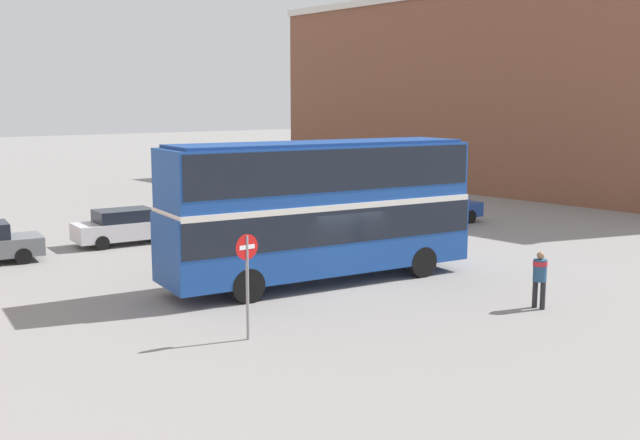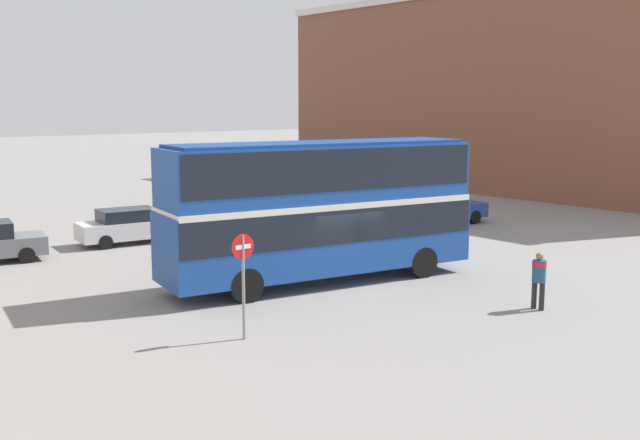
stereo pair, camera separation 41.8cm
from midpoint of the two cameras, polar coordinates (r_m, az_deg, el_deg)
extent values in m
plane|color=gray|center=(25.15, 1.74, -4.99)|extent=(240.00, 240.00, 0.00)
cube|color=brown|center=(54.73, 14.38, 9.20)|extent=(8.92, 36.35, 13.16)
cube|color=#194293|center=(25.23, 0.48, -1.28)|extent=(11.15, 4.42, 2.23)
cube|color=#194293|center=(24.94, 0.48, 3.49)|extent=(10.97, 4.32, 1.98)
cube|color=black|center=(25.15, 0.48, -0.14)|extent=(11.05, 4.43, 1.10)
cube|color=black|center=(24.92, 0.48, 4.03)|extent=(10.82, 4.32, 1.34)
cube|color=silver|center=(25.05, 0.48, 1.31)|extent=(11.05, 4.42, 0.20)
cube|color=navy|center=(24.87, 0.48, 5.87)|extent=(10.46, 4.05, 0.10)
cylinder|color=black|center=(28.22, 5.41, -2.36)|extent=(1.12, 0.48, 1.08)
cylinder|color=black|center=(26.42, 8.28, -3.20)|extent=(1.12, 0.48, 1.08)
cylinder|color=black|center=(25.04, -7.34, -3.85)|extent=(1.12, 0.48, 1.08)
cylinder|color=black|center=(22.98, -5.14, -4.97)|extent=(1.12, 0.48, 1.08)
cylinder|color=#232328|center=(23.08, 17.05, -5.60)|extent=(0.16, 0.16, 0.83)
cylinder|color=#232328|center=(23.21, 16.50, -5.49)|extent=(0.16, 0.16, 0.83)
cylinder|color=navy|center=(22.98, 16.86, -3.75)|extent=(0.41, 0.41, 0.66)
cylinder|color=#B2232D|center=(22.93, 16.88, -3.24)|extent=(0.43, 0.43, 0.14)
sphere|color=#936B4C|center=(22.88, 16.91, -2.66)|extent=(0.22, 0.22, 0.22)
cylinder|color=black|center=(32.15, -21.50, -1.98)|extent=(0.65, 0.33, 0.62)
cylinder|color=black|center=(30.53, -21.10, -2.51)|extent=(0.65, 0.33, 0.62)
cube|color=silver|center=(33.47, -13.80, -0.66)|extent=(4.72, 2.32, 0.74)
cube|color=black|center=(33.31, -14.14, 0.39)|extent=(2.54, 1.87, 0.52)
cylinder|color=black|center=(34.71, -12.00, -0.80)|extent=(0.62, 0.30, 0.60)
cylinder|color=black|center=(33.26, -11.05, -1.19)|extent=(0.62, 0.30, 0.60)
cylinder|color=black|center=(33.86, -16.46, -1.22)|extent=(0.62, 0.30, 0.60)
cylinder|color=black|center=(32.37, -15.69, -1.64)|extent=(0.62, 0.30, 0.60)
cube|color=navy|center=(38.24, 9.64, 0.69)|extent=(4.71, 2.46, 0.73)
cube|color=black|center=(38.05, 9.46, 1.57)|extent=(2.55, 1.98, 0.48)
cylinder|color=black|center=(39.83, 10.34, 0.54)|extent=(0.70, 0.31, 0.67)
cylinder|color=black|center=(38.61, 12.01, 0.22)|extent=(0.70, 0.31, 0.67)
cylinder|color=black|center=(38.03, 7.22, 0.22)|extent=(0.70, 0.31, 0.67)
cylinder|color=black|center=(36.76, 8.86, -0.12)|extent=(0.70, 0.31, 0.67)
cylinder|color=gray|center=(19.29, -5.23, -5.16)|extent=(0.08, 0.08, 2.73)
cylinder|color=red|center=(19.06, -5.28, -2.05)|extent=(0.66, 0.03, 0.66)
cube|color=white|center=(19.06, -5.28, -2.05)|extent=(0.46, 0.04, 0.11)
camera|label=1|loc=(0.21, -89.52, 0.07)|focal=42.00mm
camera|label=2|loc=(0.21, 90.48, -0.07)|focal=42.00mm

